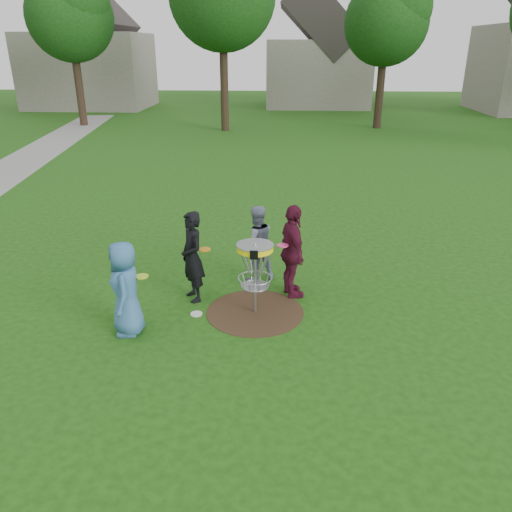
# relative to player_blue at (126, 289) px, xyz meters

# --- Properties ---
(ground) EXTENTS (100.00, 100.00, 0.00)m
(ground) POSITION_rel_player_blue_xyz_m (2.11, 0.80, -0.82)
(ground) COLOR #19470F
(ground) RESTS_ON ground
(dirt_patch) EXTENTS (1.80, 1.80, 0.01)m
(dirt_patch) POSITION_rel_player_blue_xyz_m (2.11, 0.80, -0.82)
(dirt_patch) COLOR #47331E
(dirt_patch) RESTS_ON ground
(player_blue) EXTENTS (0.68, 0.90, 1.65)m
(player_blue) POSITION_rel_player_blue_xyz_m (0.00, 0.00, 0.00)
(player_blue) COLOR #376697
(player_blue) RESTS_ON ground
(player_black) EXTENTS (0.69, 0.77, 1.76)m
(player_black) POSITION_rel_player_blue_xyz_m (0.89, 1.27, 0.06)
(player_black) COLOR black
(player_black) RESTS_ON ground
(player_grey) EXTENTS (0.96, 0.88, 1.61)m
(player_grey) POSITION_rel_player_blue_xyz_m (2.04, 2.23, -0.02)
(player_grey) COLOR gray
(player_grey) RESTS_ON ground
(player_maroon) EXTENTS (0.74, 1.16, 1.84)m
(player_maroon) POSITION_rel_player_blue_xyz_m (2.78, 1.52, 0.10)
(player_maroon) COLOR #521229
(player_maroon) RESTS_ON ground
(disc_on_grass) EXTENTS (0.22, 0.22, 0.02)m
(disc_on_grass) POSITION_rel_player_blue_xyz_m (1.03, 0.66, -0.81)
(disc_on_grass) COLOR white
(disc_on_grass) RESTS_ON ground
(disc_golf_basket) EXTENTS (0.66, 0.67, 1.38)m
(disc_golf_basket) POSITION_rel_player_blue_xyz_m (2.11, 0.80, 0.20)
(disc_golf_basket) COLOR #9EA0A5
(disc_golf_basket) RESTS_ON ground
(held_discs) EXTENTS (2.55, 2.07, 0.16)m
(held_discs) POSITION_rel_player_blue_xyz_m (1.52, 1.13, 0.23)
(held_discs) COLOR #B1DA18
(held_discs) RESTS_ON ground
(tree_row) EXTENTS (51.20, 17.42, 9.90)m
(tree_row) POSITION_rel_player_blue_xyz_m (2.55, 21.47, 5.38)
(tree_row) COLOR #38281C
(tree_row) RESTS_ON ground
(house_row) EXTENTS (44.50, 10.65, 11.62)m
(house_row) POSITION_rel_player_blue_xyz_m (6.88, 33.86, 3.32)
(house_row) COLOR gray
(house_row) RESTS_ON ground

